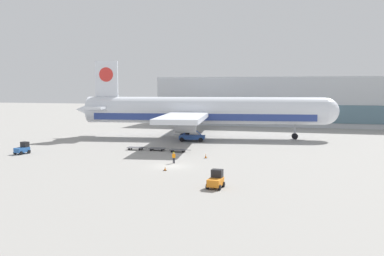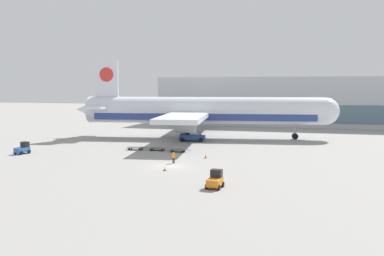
% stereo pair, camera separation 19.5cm
% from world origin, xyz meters
% --- Properties ---
extents(ground_plane, '(400.00, 400.00, 0.00)m').
position_xyz_m(ground_plane, '(0.00, 0.00, 0.00)').
color(ground_plane, gray).
extents(terminal_building, '(90.00, 18.20, 14.00)m').
position_xyz_m(terminal_building, '(20.39, 72.66, 6.99)').
color(terminal_building, '#B2B7BC').
rests_on(terminal_building, ground_plane).
extents(airplane_main, '(57.89, 48.64, 17.00)m').
position_xyz_m(airplane_main, '(-4.19, 33.82, 5.84)').
color(airplane_main, silver).
rests_on(airplane_main, ground_plane).
extents(scissor_lift_loader, '(5.56, 3.98, 5.31)m').
position_xyz_m(scissor_lift_loader, '(-4.38, 28.02, 2.03)').
color(scissor_lift_loader, '#284C99').
rests_on(scissor_lift_loader, ground_plane).
extents(baggage_tug_foreground, '(1.81, 2.56, 2.00)m').
position_xyz_m(baggage_tug_foreground, '(8.78, -11.16, 0.88)').
color(baggage_tug_foreground, orange).
rests_on(baggage_tug_foreground, ground_plane).
extents(baggage_tug_mid, '(2.07, 2.69, 2.00)m').
position_xyz_m(baggage_tug_mid, '(-27.58, 4.25, 0.88)').
color(baggage_tug_mid, '#2D66B7').
rests_on(baggage_tug_mid, ground_plane).
extents(baggage_dolly_lead, '(3.74, 1.64, 0.48)m').
position_xyz_m(baggage_dolly_lead, '(-10.97, 13.39, 0.39)').
color(baggage_dolly_lead, '#56565B').
rests_on(baggage_dolly_lead, ground_plane).
extents(baggage_dolly_second, '(3.74, 1.64, 0.48)m').
position_xyz_m(baggage_dolly_second, '(-6.92, 13.50, 0.39)').
color(baggage_dolly_second, '#56565B').
rests_on(baggage_dolly_second, ground_plane).
extents(baggage_dolly_third, '(3.74, 1.64, 0.48)m').
position_xyz_m(baggage_dolly_third, '(-2.85, 12.80, 0.39)').
color(baggage_dolly_third, '#56565B').
rests_on(baggage_dolly_third, ground_plane).
extents(ground_crew_near, '(0.55, 0.31, 1.67)m').
position_xyz_m(ground_crew_near, '(-0.36, 2.33, 0.97)').
color(ground_crew_near, black).
rests_on(ground_crew_near, ground_plane).
extents(traffic_cone_near, '(0.40, 0.40, 0.73)m').
position_xyz_m(traffic_cone_near, '(3.18, 7.95, 0.36)').
color(traffic_cone_near, black).
rests_on(traffic_cone_near, ground_plane).
extents(traffic_cone_far, '(0.40, 0.40, 0.55)m').
position_xyz_m(traffic_cone_far, '(0.17, -3.31, 0.27)').
color(traffic_cone_far, black).
rests_on(traffic_cone_far, ground_plane).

